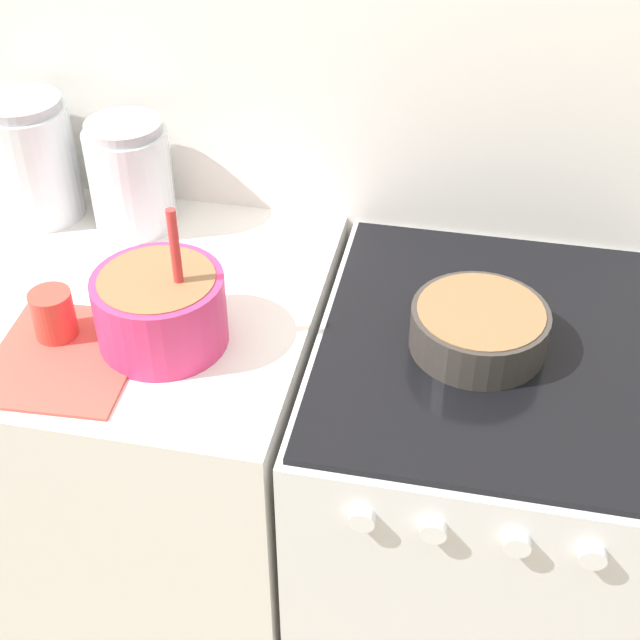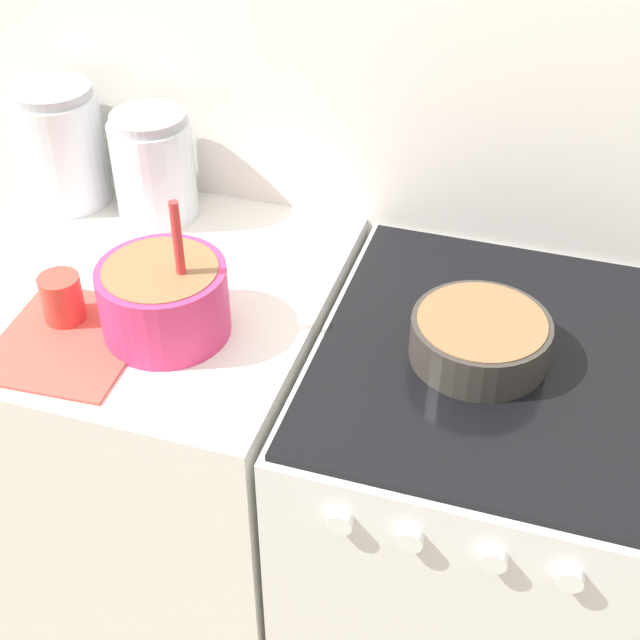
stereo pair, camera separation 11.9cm
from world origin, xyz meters
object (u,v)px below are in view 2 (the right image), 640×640
object	(u,v)px
mixing_bowl	(164,296)
baking_pan	(480,338)
storage_jar_left	(63,153)
storage_jar_middle	(155,173)
stove	(467,532)
tin_can	(62,299)

from	to	relation	value
mixing_bowl	baking_pan	size ratio (longest dim) A/B	1.15
baking_pan	storage_jar_left	xyz separation A→B (m)	(-0.91, 0.26, 0.07)
mixing_bowl	storage_jar_middle	distance (m)	0.39
stove	storage_jar_left	distance (m)	1.13
mixing_bowl	storage_jar_left	world-z (taller)	mixing_bowl
baking_pan	storage_jar_middle	distance (m)	0.75
mixing_bowl	baking_pan	world-z (taller)	mixing_bowl
baking_pan	stove	bearing A→B (deg)	29.13
mixing_bowl	tin_can	xyz separation A→B (m)	(-0.18, -0.03, -0.03)
stove	storage_jar_middle	size ratio (longest dim) A/B	4.23
tin_can	stove	bearing A→B (deg)	10.34
stove	mixing_bowl	distance (m)	0.78
storage_jar_left	tin_can	distance (m)	0.43
storage_jar_left	tin_can	size ratio (longest dim) A/B	2.75
baking_pan	tin_can	size ratio (longest dim) A/B	2.53
storage_jar_left	storage_jar_middle	xyz separation A→B (m)	(0.21, 0.00, -0.01)
tin_can	mixing_bowl	bearing A→B (deg)	8.27
stove	storage_jar_left	size ratio (longest dim) A/B	3.75
mixing_bowl	storage_jar_left	size ratio (longest dim) A/B	1.05
stove	storage_jar_middle	world-z (taller)	storage_jar_middle
storage_jar_left	storage_jar_middle	distance (m)	0.21
baking_pan	storage_jar_middle	size ratio (longest dim) A/B	1.03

